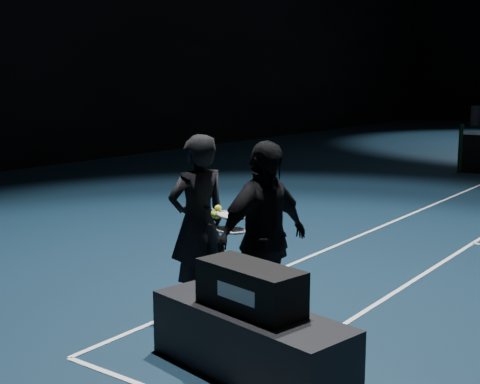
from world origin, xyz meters
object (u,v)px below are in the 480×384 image
Objects in this scene: player_bench at (250,342)px; racket_bag at (251,287)px; tennis_balls at (216,213)px; player_b at (263,239)px; racket_upper at (230,215)px; player_a at (198,223)px; racket_lower at (231,230)px.

racket_bag is at bearing 0.00° from player_bench.
racket_bag is 6.83× the size of tennis_balls.
player_b is 0.61m from tennis_balls.
player_b is (-0.36, 0.70, 0.57)m from player_bench.
tennis_balls is (-0.58, 0.12, 0.13)m from player_b.
player_bench is at bearing -40.63° from tennis_balls.
tennis_balls reaches higher than racket_bag.
tennis_balls reaches higher than racket_upper.
racket_upper is (-0.80, 0.82, 0.29)m from racket_bag.
player_b is 2.40× the size of racket_upper.
player_bench is 0.41m from racket_bag.
racket_bag is at bearing -38.98° from racket_upper.
player_b reaches higher than racket_bag.
player_bench is 1.58m from player_a.
player_b is (-0.36, 0.70, 0.16)m from racket_bag.
racket_lower is at bearing 91.14° from player_b.
racket_lower reaches higher than racket_bag.
player_a is 2.40× the size of racket_lower.
racket_upper is at bearing 86.06° from player_b.
racket_lower is 5.67× the size of tennis_balls.
player_a reaches higher than racket_upper.
player_bench is 2.41× the size of racket_upper.
racket_upper is at bearing 145.50° from player_bench.
player_b reaches higher than player_bench.
player_b reaches higher than racket_upper.
racket_bag is 0.80m from player_b.
player_bench is 13.65× the size of tennis_balls.
player_a is at bearing 155.74° from racket_bag.
racket_lower is 0.13m from racket_upper.
racket_upper is at bearing 2.78° from tennis_balls.
tennis_balls is at bearing 90.66° from player_b.
racket_upper is (-0.43, 0.12, 0.13)m from player_b.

